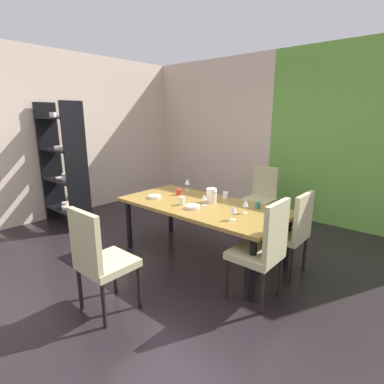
{
  "coord_description": "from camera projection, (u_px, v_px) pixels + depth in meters",
  "views": [
    {
      "loc": [
        2.4,
        -2.17,
        1.76
      ],
      "look_at": [
        0.09,
        0.52,
        0.85
      ],
      "focal_mm": 28.0,
      "sensor_mm": 36.0,
      "label": 1
    }
  ],
  "objects": [
    {
      "name": "dining_table",
      "position": [
        202.0,
        209.0,
        3.66
      ],
      "size": [
        2.08,
        1.0,
        0.71
      ],
      "color": "olive",
      "rests_on": "ground_plane"
    },
    {
      "name": "garden_window_panel",
      "position": [
        364.0,
        139.0,
        4.44
      ],
      "size": [
        2.94,
        0.1,
        2.84
      ],
      "primitive_type": "cube",
      "color": "#629F3B",
      "rests_on": "ground_plane"
    },
    {
      "name": "wine_glass_near_window",
      "position": [
        234.0,
        209.0,
        3.07
      ],
      "size": [
        0.07,
        0.07,
        0.16
      ],
      "color": "silver",
      "rests_on": "dining_table"
    },
    {
      "name": "wine_glass_rear",
      "position": [
        246.0,
        203.0,
        3.28
      ],
      "size": [
        0.06,
        0.06,
        0.16
      ],
      "color": "silver",
      "rests_on": "dining_table"
    },
    {
      "name": "serving_bowl_front",
      "position": [
        193.0,
        207.0,
        3.47
      ],
      "size": [
        0.17,
        0.17,
        0.04
      ],
      "primitive_type": "cylinder",
      "color": "white",
      "rests_on": "dining_table"
    },
    {
      "name": "pitcher_corner",
      "position": [
        212.0,
        195.0,
        3.71
      ],
      "size": [
        0.14,
        0.13,
        0.18
      ],
      "color": "white",
      "rests_on": "dining_table"
    },
    {
      "name": "cup_west",
      "position": [
        225.0,
        195.0,
        3.87
      ],
      "size": [
        0.07,
        0.07,
        0.09
      ],
      "primitive_type": "cylinder",
      "color": "white",
      "rests_on": "dining_table"
    },
    {
      "name": "back_panel_interior",
      "position": [
        210.0,
        132.0,
        6.26
      ],
      "size": [
        2.81,
        0.1,
        2.84
      ],
      "primitive_type": "cube",
      "color": "beige",
      "rests_on": "ground_plane"
    },
    {
      "name": "chair_right_far",
      "position": [
        291.0,
        229.0,
        3.3
      ],
      "size": [
        0.44,
        0.44,
        0.97
      ],
      "rotation": [
        0.0,
        0.0,
        1.57
      ],
      "color": "tan",
      "rests_on": "ground_plane"
    },
    {
      "name": "cup_right",
      "position": [
        182.0,
        201.0,
        3.61
      ],
      "size": [
        0.07,
        0.07,
        0.1
      ],
      "primitive_type": "cylinder",
      "color": "white",
      "rests_on": "dining_table"
    },
    {
      "name": "wine_glass_center",
      "position": [
        187.0,
        182.0,
        4.28
      ],
      "size": [
        0.08,
        0.08,
        0.17
      ],
      "color": "silver",
      "rests_on": "dining_table"
    },
    {
      "name": "chair_head_near",
      "position": [
        99.0,
        257.0,
        2.62
      ],
      "size": [
        0.44,
        0.44,
        1.0
      ],
      "color": "tan",
      "rests_on": "ground_plane"
    },
    {
      "name": "wine_glass_south",
      "position": [
        204.0,
        198.0,
        3.56
      ],
      "size": [
        0.07,
        0.07,
        0.14
      ],
      "color": "silver",
      "rests_on": "dining_table"
    },
    {
      "name": "cup_near_shelf",
      "position": [
        179.0,
        192.0,
        4.07
      ],
      "size": [
        0.07,
        0.07,
        0.08
      ],
      "primitive_type": "cylinder",
      "color": "red",
      "rests_on": "dining_table"
    },
    {
      "name": "left_interior_panel",
      "position": [
        39.0,
        137.0,
        4.98
      ],
      "size": [
        0.1,
        5.91,
        2.84
      ],
      "primitive_type": "cube",
      "color": "beige",
      "rests_on": "ground_plane"
    },
    {
      "name": "serving_bowl_left",
      "position": [
        155.0,
        197.0,
        3.91
      ],
      "size": [
        0.17,
        0.17,
        0.04
      ],
      "primitive_type": "cylinder",
      "color": "silver",
      "rests_on": "dining_table"
    },
    {
      "name": "chair_right_near",
      "position": [
        263.0,
        247.0,
        2.81
      ],
      "size": [
        0.44,
        0.44,
        1.02
      ],
      "rotation": [
        0.0,
        0.0,
        1.57
      ],
      "color": "tan",
      "rests_on": "ground_plane"
    },
    {
      "name": "chair_head_far",
      "position": [
        261.0,
        195.0,
        4.73
      ],
      "size": [
        0.44,
        0.44,
        0.98
      ],
      "rotation": [
        0.0,
        0.0,
        3.14
      ],
      "color": "tan",
      "rests_on": "ground_plane"
    },
    {
      "name": "cup_north",
      "position": [
        257.0,
        205.0,
        3.47
      ],
      "size": [
        0.06,
        0.06,
        0.08
      ],
      "primitive_type": "cylinder",
      "color": "#2C765F",
      "rests_on": "dining_table"
    },
    {
      "name": "ground_plane",
      "position": [
        158.0,
        269.0,
        3.55
      ],
      "size": [
        5.75,
        5.91,
        0.02
      ],
      "primitive_type": "cube",
      "color": "black"
    },
    {
      "name": "display_shelf",
      "position": [
        63.0,
        166.0,
        4.81
      ],
      "size": [
        0.91,
        0.35,
        1.97
      ],
      "color": "black",
      "rests_on": "ground_plane"
    }
  ]
}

